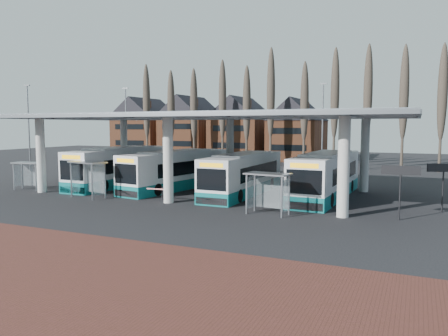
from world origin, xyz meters
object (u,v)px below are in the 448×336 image
at_px(bus_0, 122,167).
at_px(bus_2, 244,175).
at_px(bus_3, 327,176).
at_px(shelter_1, 89,171).
at_px(shelter_2, 269,184).
at_px(shelter_0, 30,170).
at_px(bus_1, 177,171).

bearing_deg(bus_0, bus_2, -2.03).
relative_size(bus_0, bus_3, 1.01).
height_order(bus_2, shelter_1, bus_2).
height_order(bus_2, shelter_2, bus_2).
bearing_deg(shelter_0, shelter_2, -13.82).
bearing_deg(bus_3, shelter_0, -163.43).
xyz_separation_m(bus_0, shelter_2, (16.50, -7.22, 0.21)).
height_order(bus_1, shelter_2, bus_1).
relative_size(bus_1, bus_2, 1.04).
xyz_separation_m(bus_2, shelter_1, (-10.08, -6.30, 0.45)).
bearing_deg(shelter_0, bus_2, 6.95).
distance_m(bus_0, shelter_1, 7.05).
distance_m(bus_2, shelter_2, 8.06).
xyz_separation_m(bus_3, shelter_1, (-16.41, -7.26, 0.37)).
height_order(bus_3, shelter_1, bus_3).
bearing_deg(bus_1, shelter_0, -144.50).
bearing_deg(bus_0, bus_3, 1.61).
xyz_separation_m(bus_1, shelter_2, (10.63, -7.18, 0.29)).
distance_m(bus_3, shelter_1, 17.95).
bearing_deg(shelter_0, bus_3, 4.90).
distance_m(bus_1, shelter_1, 7.66).
distance_m(bus_0, shelter_0, 7.71).
distance_m(shelter_0, shelter_1, 7.51).
xyz_separation_m(bus_0, bus_2, (12.20, -0.41, -0.10)).
distance_m(bus_3, shelter_0, 24.61).
bearing_deg(shelter_0, shelter_1, -18.06).
distance_m(bus_1, bus_3, 12.68).
height_order(bus_0, bus_3, bus_0).
bearing_deg(bus_2, shelter_0, -163.26).
xyz_separation_m(bus_0, shelter_0, (-5.30, -5.60, 0.06)).
distance_m(bus_3, shelter_2, 8.04).
bearing_deg(bus_3, bus_2, -169.27).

